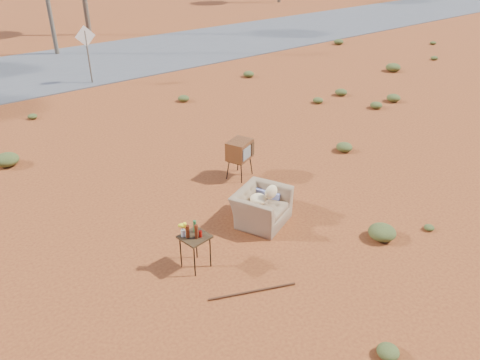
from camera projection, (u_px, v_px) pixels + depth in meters
ground at (259, 242)px, 9.11m from camera, size 140.00×140.00×0.00m
highway at (30, 73)px, 19.52m from camera, size 140.00×7.00×0.04m
armchair at (263, 201)px, 9.60m from camera, size 1.42×1.26×0.96m
tv_unit at (240, 150)px, 11.14m from camera, size 0.72×0.66×0.95m
side_table at (192, 235)px, 8.12m from camera, size 0.53×0.53×0.94m
rusty_bar at (253, 291)px, 7.85m from camera, size 1.42×0.62×0.04m
road_sign at (87, 44)px, 17.53m from camera, size 0.78×0.06×2.19m
scrub_patch at (121, 166)px, 11.67m from camera, size 17.49×8.07×0.33m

